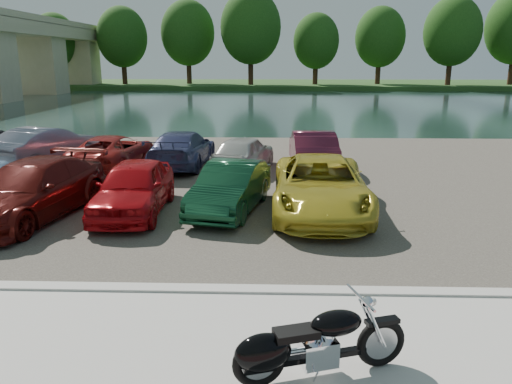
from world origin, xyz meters
TOP-DOWN VIEW (x-y plane):
  - ground at (0.00, 0.00)m, footprint 200.00×200.00m
  - kerb at (0.00, 2.00)m, footprint 60.00×0.30m
  - parking_lot at (0.00, 11.00)m, footprint 60.00×18.00m
  - river at (0.00, 40.00)m, footprint 120.00×40.00m
  - far_bank at (0.00, 72.00)m, footprint 120.00×24.00m
  - far_trees at (4.36, 65.79)m, footprint 70.25×10.68m
  - motorcycle at (0.47, -0.47)m, footprint 2.27×1.00m
  - car_3 at (-6.15, 6.18)m, footprint 2.92×5.32m
  - car_4 at (-3.61, 6.64)m, footprint 1.74×4.16m
  - car_5 at (-1.07, 6.92)m, footprint 2.16×4.16m
  - car_6 at (1.32, 6.83)m, footprint 2.62×5.38m
  - car_9 at (-8.62, 12.68)m, footprint 3.11×4.81m
  - car_10 at (-5.95, 12.28)m, footprint 2.52×4.70m
  - car_11 at (-3.40, 12.69)m, footprint 2.19×4.80m
  - car_12 at (-1.02, 12.04)m, footprint 2.47×4.11m
  - car_13 at (1.53, 12.46)m, footprint 1.63×4.41m

SIDE VIEW (x-z plane):
  - ground at x=0.00m, z-range 0.00..0.00m
  - river at x=0.00m, z-range 0.00..0.00m
  - parking_lot at x=0.00m, z-range 0.00..0.04m
  - kerb at x=0.00m, z-range 0.00..0.14m
  - far_bank at x=0.00m, z-range 0.00..0.60m
  - motorcycle at x=0.47m, z-range 0.04..1.09m
  - car_10 at x=-5.95m, z-range 0.04..1.30m
  - car_5 at x=-1.07m, z-range 0.04..1.34m
  - car_12 at x=-1.02m, z-range 0.04..1.35m
  - car_11 at x=-3.40m, z-range 0.04..1.40m
  - car_4 at x=-3.61m, z-range 0.04..1.45m
  - car_13 at x=1.53m, z-range 0.04..1.48m
  - car_3 at x=-6.15m, z-range 0.04..1.50m
  - car_6 at x=1.32m, z-range 0.04..1.51m
  - car_9 at x=-8.62m, z-range 0.04..1.54m
  - far_trees at x=4.36m, z-range 1.23..13.75m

